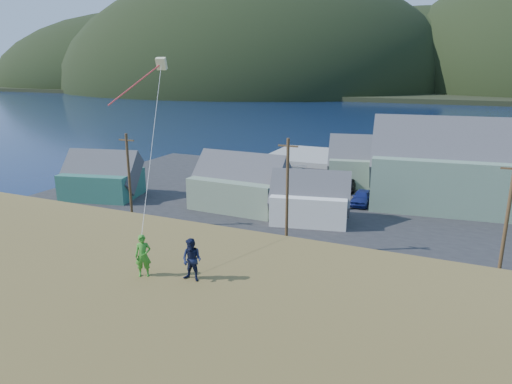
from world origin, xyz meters
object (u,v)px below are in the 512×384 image
Objects in this scene: shed_palegreen_near at (240,184)px; kite_flyer_navy at (192,260)px; shed_teal at (102,177)px; kite_flyer_green at (143,256)px; shed_white at (310,199)px; shed_palegreen_far at (374,163)px; wharf at (351,160)px.

shed_palegreen_near is 32.14m from kite_flyer_navy.
kite_flyer_green reaches higher than shed_teal.
shed_white is at bearing -7.14° from shed_palegreen_near.
shed_palegreen_far is at bearing 67.57° from shed_white.
kite_flyer_navy is (1.80, 0.40, -0.00)m from kite_flyer_green.
shed_palegreen_near is 6.37× the size of kite_flyer_green.
wharf is 38.35m from shed_teal.
shed_palegreen_far is (27.48, 18.35, 0.45)m from shed_teal.
shed_white is at bearing 64.53° from kite_flyer_green.
wharf is 2.59× the size of shed_palegreen_near.
kite_flyer_green is at bearing -97.20° from shed_white.
shed_white is at bearing -111.65° from shed_palegreen_far.
kite_flyer_navy reaches higher than shed_palegreen_far.
shed_teal is at bearing 104.53° from kite_flyer_green.
shed_white is at bearing 98.58° from kite_flyer_navy.
kite_flyer_green is (-0.79, -45.28, 5.06)m from shed_palegreen_far.
wharf is 30.29m from shed_white.
shed_palegreen_near is 31.86m from kite_flyer_green.
kite_flyer_navy is at bearing -56.16° from shed_teal.
shed_palegreen_near is at bearing -136.94° from shed_palegreen_far.
shed_white is (24.34, 1.38, -0.14)m from shed_teal.
kite_flyer_navy is at bearing -65.21° from shed_palegreen_near.
kite_flyer_green is 1.84m from kite_flyer_navy.
shed_palegreen_far is at bearing 20.53° from shed_teal.
shed_palegreen_far is at bearing -66.53° from wharf.
kite_flyer_green reaches higher than shed_palegreen_near.
shed_palegreen_far is 7.94× the size of kite_flyer_navy.
shed_palegreen_far is at bearing 91.41° from kite_flyer_navy.
shed_white is at bearing -9.94° from shed_teal.
shed_teal is at bearing 171.32° from shed_white.
wharf is 16.62× the size of kite_flyer_navy.
wharf is 14.55m from shed_palegreen_far.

